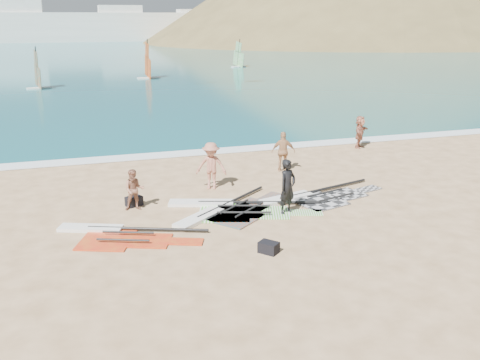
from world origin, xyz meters
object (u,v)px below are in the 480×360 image
object	(u,v)px
rig_green	(231,208)
beachgoer_left	(134,190)
beachgoer_right	(360,132)
rig_grey	(315,197)
beachgoer_back	(283,152)
rig_orange	(226,212)
gear_bag_far	(269,247)
person_wetsuit	(288,187)
beachgoer_mid	(211,166)
rig_red	(116,234)
gear_bag_near	(134,201)

from	to	relation	value
rig_green	beachgoer_left	xyz separation A→B (m)	(-3.33, 1.02, 0.70)
beachgoer_right	rig_grey	bearing A→B (deg)	-176.48
beachgoer_back	beachgoer_right	size ratio (longest dim) A/B	1.05
rig_orange	beachgoer_left	size ratio (longest dim) A/B	3.19
rig_green	beachgoer_left	world-z (taller)	beachgoer_left
rig_green	gear_bag_far	size ratio (longest dim) A/B	9.88
rig_grey	beachgoer_right	bearing A→B (deg)	33.86
person_wetsuit	beachgoer_right	size ratio (longest dim) A/B	1.16
gear_bag_far	beachgoer_mid	world-z (taller)	beachgoer_mid
rig_red	gear_bag_near	bearing A→B (deg)	93.03
rig_green	beachgoer_mid	distance (m)	2.76
rig_grey	rig_red	world-z (taller)	rig_grey
rig_red	beachgoer_mid	bearing A→B (deg)	64.33
beachgoer_right	rig_orange	bearing A→B (deg)	171.83
gear_bag_far	beachgoer_back	xyz separation A→B (m)	(3.72, 8.07, 0.74)
rig_orange	beachgoer_right	bearing A→B (deg)	-0.22
gear_bag_near	beachgoer_right	xyz separation A→B (m)	(12.60, 5.68, 0.68)
rig_red	beachgoer_left	size ratio (longest dim) A/B	3.12
rig_red	beachgoer_left	world-z (taller)	beachgoer_left
gear_bag_far	beachgoer_left	xyz separation A→B (m)	(-3.30, 4.94, 0.59)
rig_orange	gear_bag_near	xyz separation A→B (m)	(-3.01, 1.84, 0.13)
rig_grey	gear_bag_far	world-z (taller)	gear_bag_far
rig_red	beachgoer_left	bearing A→B (deg)	90.09
beachgoer_left	beachgoer_mid	distance (m)	3.64
rig_red	gear_bag_far	bearing A→B (deg)	-10.97
beachgoer_left	beachgoer_back	world-z (taller)	beachgoer_back
gear_bag_far	beachgoer_mid	xyz separation A→B (m)	(-0.03, 6.53, 0.79)
beachgoer_left	gear_bag_far	bearing A→B (deg)	-49.48
gear_bag_near	gear_bag_far	bearing A→B (deg)	-58.54
beachgoer_back	gear_bag_far	bearing A→B (deg)	83.36
beachgoer_right	beachgoer_mid	bearing A→B (deg)	159.58
rig_green	beachgoer_mid	world-z (taller)	beachgoer_mid
rig_red	gear_bag_near	size ratio (longest dim) A/B	8.42
rig_orange	beachgoer_mid	xyz separation A→B (m)	(0.25, 2.99, 0.91)
gear_bag_near	beachgoer_back	xyz separation A→B (m)	(7.01, 2.69, 0.73)
person_wetsuit	beachgoer_left	bearing A→B (deg)	131.02
rig_red	rig_green	bearing A→B (deg)	38.13
rig_green	beachgoer_right	size ratio (longest dim) A/B	3.21
rig_grey	beachgoer_mid	xyz separation A→B (m)	(-3.50, 2.39, 0.91)
rig_red	gear_bag_far	distance (m)	4.97
rig_orange	beachgoer_left	world-z (taller)	beachgoer_left
gear_bag_far	beachgoer_back	distance (m)	8.92
rig_green	gear_bag_far	world-z (taller)	gear_bag_far
rig_orange	beachgoer_back	world-z (taller)	beachgoer_back
gear_bag_near	beachgoer_right	size ratio (longest dim) A/B	0.33
beachgoer_left	beachgoer_right	size ratio (longest dim) A/B	0.88
rig_green	rig_grey	bearing A→B (deg)	21.45
gear_bag_near	beachgoer_back	size ratio (longest dim) A/B	0.31
beachgoer_back	beachgoer_right	world-z (taller)	beachgoer_back
beachgoer_mid	rig_grey	bearing A→B (deg)	-10.87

